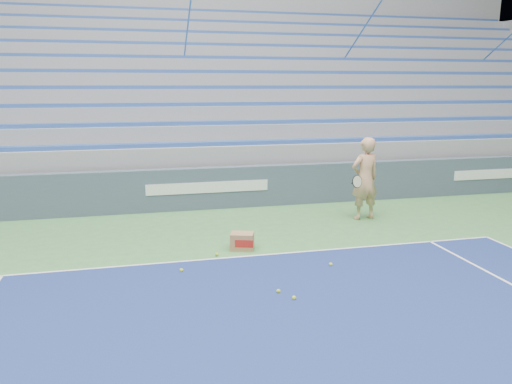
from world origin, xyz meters
TOP-DOWN VIEW (x-y plane):
  - sponsor_barrier at (0.00, 15.88)m, footprint 30.00×0.32m
  - bleachers at (0.00, 21.60)m, footprint 31.00×9.15m
  - tennis_player at (3.57, 13.94)m, footprint 1.00×0.91m
  - ball_box at (0.20, 12.34)m, footprint 0.53×0.47m
  - tennis_ball_0 at (0.17, 12.68)m, footprint 0.07×0.07m
  - tennis_ball_1 at (0.47, 9.80)m, footprint 0.07×0.07m
  - tennis_ball_2 at (1.56, 11.04)m, footprint 0.07×0.07m
  - tennis_ball_3 at (-0.36, 12.06)m, footprint 0.07×0.07m
  - tennis_ball_4 at (0.31, 10.10)m, footprint 0.07×0.07m
  - tennis_ball_5 at (-1.10, 11.37)m, footprint 0.07×0.07m

SIDE VIEW (x-z plane):
  - tennis_ball_0 at x=0.17m, z-range 0.00..0.07m
  - tennis_ball_1 at x=0.47m, z-range 0.00..0.07m
  - tennis_ball_2 at x=1.56m, z-range 0.00..0.07m
  - tennis_ball_3 at x=-0.36m, z-range 0.00..0.07m
  - tennis_ball_4 at x=0.31m, z-range 0.00..0.07m
  - tennis_ball_5 at x=-1.10m, z-range 0.00..0.07m
  - ball_box at x=0.20m, z-range 0.00..0.34m
  - sponsor_barrier at x=0.00m, z-range 0.00..1.10m
  - tennis_player at x=3.57m, z-range 0.00..2.00m
  - bleachers at x=0.00m, z-range -1.29..6.01m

